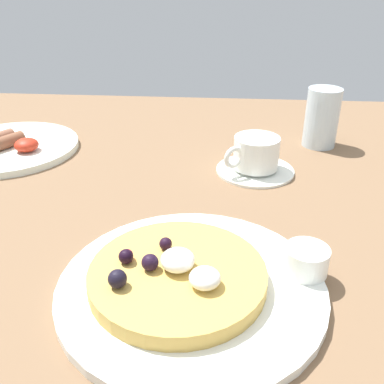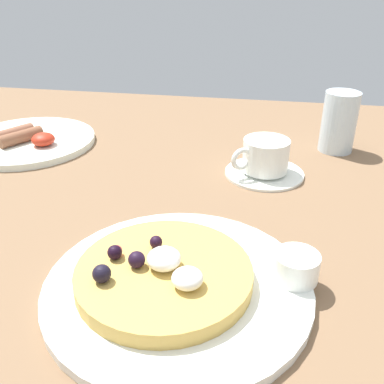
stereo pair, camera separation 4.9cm
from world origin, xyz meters
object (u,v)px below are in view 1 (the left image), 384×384
at_px(pancake_plate, 191,286).
at_px(coffee_cup, 256,152).
at_px(syrup_ramekin, 306,260).
at_px(water_glass, 322,118).
at_px(coffee_saucer, 255,169).
at_px(breakfast_plate, 8,147).

bearing_deg(pancake_plate, coffee_cup, 75.20).
distance_m(syrup_ramekin, water_glass, 0.41).
distance_m(coffee_saucer, coffee_cup, 0.03).
xyz_separation_m(syrup_ramekin, water_glass, (0.09, 0.40, 0.03)).
bearing_deg(breakfast_plate, coffee_cup, -7.09).
xyz_separation_m(pancake_plate, syrup_ramekin, (0.12, 0.03, 0.02)).
relative_size(breakfast_plate, coffee_cup, 2.78).
bearing_deg(pancake_plate, breakfast_plate, 135.80).
relative_size(syrup_ramekin, coffee_saucer, 0.37).
bearing_deg(coffee_cup, coffee_saucer, 38.39).
bearing_deg(syrup_ramekin, pancake_plate, -166.93).
distance_m(pancake_plate, coffee_cup, 0.31).
xyz_separation_m(syrup_ramekin, breakfast_plate, (-0.49, 0.33, -0.02)).
height_order(pancake_plate, coffee_saucer, pancake_plate).
xyz_separation_m(pancake_plate, water_glass, (0.21, 0.43, 0.05)).
xyz_separation_m(pancake_plate, breakfast_plate, (-0.37, 0.36, 0.00)).
height_order(breakfast_plate, coffee_cup, coffee_cup).
bearing_deg(water_glass, pancake_plate, -115.54).
bearing_deg(water_glass, coffee_saucer, -134.26).
bearing_deg(syrup_ramekin, water_glass, 78.09).
bearing_deg(pancake_plate, coffee_saucer, 75.02).
distance_m(pancake_plate, syrup_ramekin, 0.13).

